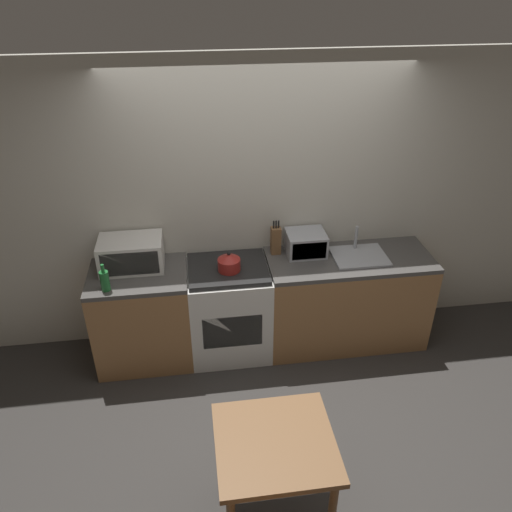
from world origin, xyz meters
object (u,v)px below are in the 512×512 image
(stove_range, at_px, (229,309))
(microwave, at_px, (131,254))
(kettle, at_px, (229,262))
(dining_table, at_px, (275,454))
(toaster_oven, at_px, (306,243))
(bottle, at_px, (105,280))

(stove_range, relative_size, microwave, 1.69)
(microwave, bearing_deg, kettle, -11.13)
(stove_range, xyz_separation_m, kettle, (0.01, -0.05, 0.53))
(stove_range, height_order, dining_table, stove_range)
(microwave, relative_size, dining_table, 0.71)
(stove_range, bearing_deg, dining_table, -86.06)
(microwave, bearing_deg, dining_table, -63.13)
(kettle, xyz_separation_m, microwave, (-0.82, 0.16, 0.06))
(toaster_oven, bearing_deg, kettle, -165.12)
(kettle, distance_m, toaster_oven, 0.73)
(stove_range, distance_m, kettle, 0.53)
(dining_table, bearing_deg, microwave, 116.87)
(kettle, xyz_separation_m, toaster_oven, (0.71, 0.19, 0.02))
(microwave, bearing_deg, stove_range, -8.02)
(microwave, distance_m, bottle, 0.38)
(kettle, height_order, bottle, bottle)
(stove_range, height_order, kettle, kettle)
(microwave, relative_size, toaster_oven, 1.54)
(kettle, relative_size, dining_table, 0.26)
(microwave, xyz_separation_m, toaster_oven, (1.52, 0.03, -0.03))
(stove_range, relative_size, dining_table, 1.20)
(microwave, height_order, toaster_oven, microwave)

